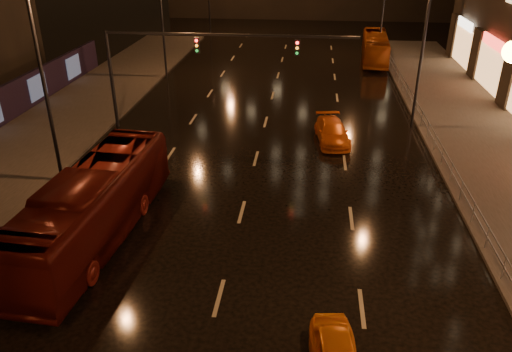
% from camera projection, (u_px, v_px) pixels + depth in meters
% --- Properties ---
extents(ground, '(140.00, 140.00, 0.00)m').
position_uv_depth(ground, '(263.00, 133.00, 31.92)').
color(ground, black).
rests_on(ground, ground).
extents(sidewalk_left, '(7.00, 70.00, 0.15)m').
position_uv_depth(sidewalk_left, '(22.00, 154.00, 28.76)').
color(sidewalk_left, '#38332D').
rests_on(sidewalk_left, ground).
extents(sidewalk_right, '(7.00, 70.00, 0.15)m').
position_uv_depth(sidewalk_right, '(510.00, 177.00, 26.12)').
color(sidewalk_right, '#38332D').
rests_on(sidewalk_right, ground).
extents(traffic_signal, '(15.31, 0.32, 6.20)m').
position_uv_depth(traffic_signal, '(180.00, 57.00, 30.30)').
color(traffic_signal, black).
rests_on(traffic_signal, ground).
extents(railing_right, '(0.05, 56.00, 1.00)m').
position_uv_depth(railing_right, '(435.00, 138.00, 28.74)').
color(railing_right, '#99999E').
rests_on(railing_right, sidewalk_right).
extents(bus_red, '(3.27, 11.25, 3.09)m').
position_uv_depth(bus_red, '(94.00, 205.00, 20.46)').
color(bus_red, '#54100C').
rests_on(bus_red, ground).
extents(bus_curb, '(2.88, 9.68, 2.66)m').
position_uv_depth(bus_curb, '(375.00, 48.00, 48.48)').
color(bus_curb, '#9D430F').
rests_on(bus_curb, ground).
extents(taxi_far, '(2.30, 4.54, 1.26)m').
position_uv_depth(taxi_far, '(332.00, 132.00, 30.33)').
color(taxi_far, orange).
rests_on(taxi_far, ground).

